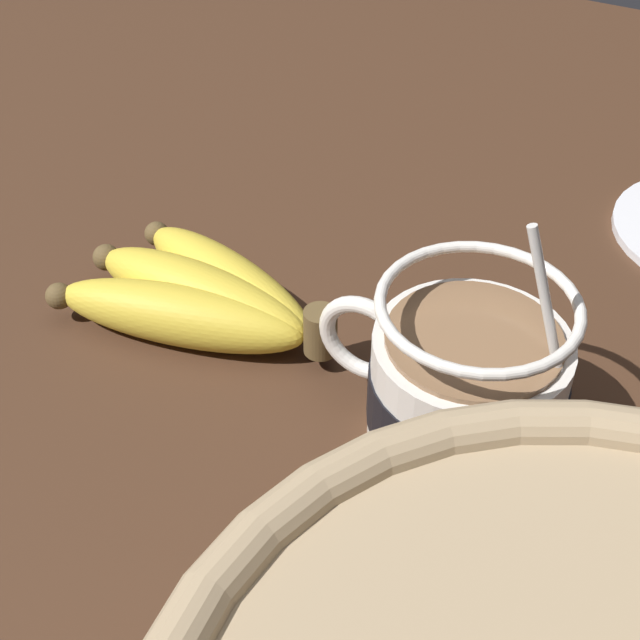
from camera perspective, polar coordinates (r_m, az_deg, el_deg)
table at (r=51.70cm, az=-0.16°, el=-7.60°), size 137.41×137.41×3.10cm
coffee_mug at (r=47.45cm, az=9.25°, el=-4.21°), size 15.22×10.42×14.89cm
banana_bunch at (r=56.03cm, az=-7.57°, el=1.48°), size 18.27×11.74×4.22cm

